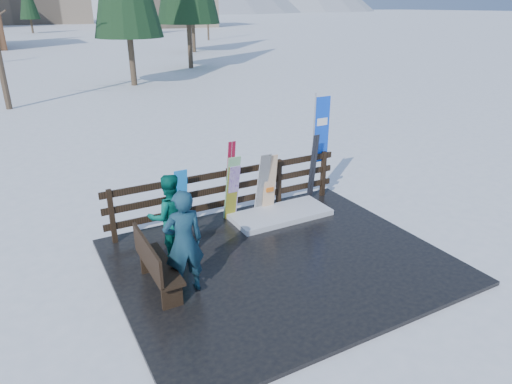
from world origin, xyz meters
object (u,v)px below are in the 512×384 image
snowboard_0 (181,201)px  snowboard_2 (232,193)px  person_back (170,217)px  bench (155,263)px  person_front (184,242)px  snowboard_4 (262,184)px  rental_flag (320,134)px  snowboard_1 (232,188)px  snowboard_3 (233,193)px  snowboard_5 (270,184)px

snowboard_0 → snowboard_2: (1.18, -0.00, -0.05)m
snowboard_0 → person_back: 1.05m
bench → person_front: 0.65m
snowboard_4 → rental_flag: 1.96m
bench → snowboard_1: size_ratio=0.96×
snowboard_3 → snowboard_4: size_ratio=0.90×
snowboard_0 → bench: bearing=-121.9°
snowboard_1 → person_back: person_back is taller
person_front → person_back: (0.16, 1.19, -0.07)m
bench → person_back: (0.60, 0.94, 0.32)m
snowboard_3 → person_back: 1.96m
snowboard_3 → rental_flag: 2.66m
snowboard_1 → snowboard_2: bearing=180.0°
person_front → bench: bearing=-27.8°
rental_flag → person_front: bearing=-151.7°
snowboard_1 → snowboard_2: snowboard_1 is taller
snowboard_5 → snowboard_0: bearing=180.0°
bench → snowboard_0: size_ratio=1.05×
snowboard_3 → snowboard_5: (0.94, -0.00, 0.04)m
rental_flag → person_front: (-4.37, -2.35, -0.69)m
snowboard_0 → rental_flag: (3.68, 0.27, 0.90)m
person_back → snowboard_5: bearing=-155.9°
snowboard_2 → person_front: bearing=-132.0°
snowboard_3 → person_front: 2.83m
snowboard_3 → snowboard_5: snowboard_5 is taller
snowboard_0 → person_back: person_back is taller
rental_flag → person_back: rental_flag is taller
snowboard_5 → bench: bearing=-150.9°
snowboard_0 → snowboard_3: snowboard_0 is taller
snowboard_4 → person_front: 3.37m
snowboard_4 → person_back: size_ratio=0.89×
snowboard_4 → rental_flag: (1.73, 0.27, 0.87)m
snowboard_1 → snowboard_3: (0.02, 0.00, -0.11)m
bench → snowboard_2: 2.95m
snowboard_0 → snowboard_2: 1.18m
snowboard_3 → bench: bearing=-142.0°
rental_flag → snowboard_3: bearing=-173.8°
snowboard_0 → person_front: 2.20m
snowboard_1 → snowboard_2: 0.11m
bench → snowboard_3: snowboard_3 is taller
snowboard_4 → snowboard_5: snowboard_4 is taller
rental_flag → snowboard_0: bearing=-175.8°
snowboard_2 → snowboard_3: 0.02m
snowboard_4 → rental_flag: size_ratio=0.57×
snowboard_5 → snowboard_1: bearing=-180.0°
snowboard_5 → snowboard_3: bearing=180.0°
snowboard_1 → snowboard_4: (0.77, 0.00, -0.03)m
snowboard_5 → rental_flag: 1.80m
person_back → rental_flag: bearing=-158.9°
snowboard_2 → snowboard_3: size_ratio=1.00×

